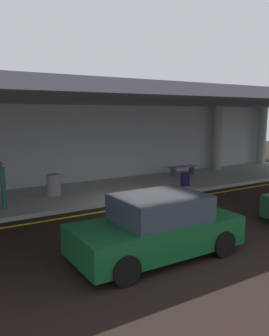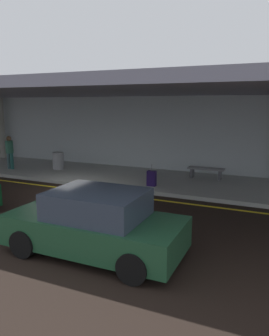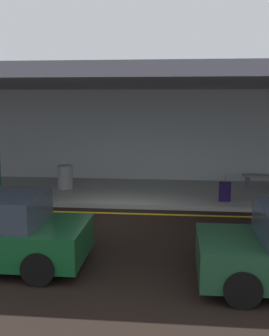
{
  "view_description": "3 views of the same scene",
  "coord_description": "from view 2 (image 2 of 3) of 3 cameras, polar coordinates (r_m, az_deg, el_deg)",
  "views": [
    {
      "loc": [
        -6.92,
        -10.12,
        3.4
      ],
      "look_at": [
        0.68,
        2.15,
        1.13
      ],
      "focal_mm": 37.19,
      "sensor_mm": 36.0,
      "label": 1
    },
    {
      "loc": [
        7.75,
        -10.18,
        3.4
      ],
      "look_at": [
        2.13,
        2.34,
        0.71
      ],
      "focal_mm": 34.77,
      "sensor_mm": 36.0,
      "label": 2
    },
    {
      "loc": [
        1.54,
        -11.48,
        3.4
      ],
      "look_at": [
        0.12,
        2.64,
        1.04
      ],
      "focal_mm": 44.12,
      "sensor_mm": 36.0,
      "label": 3
    }
  ],
  "objects": [
    {
      "name": "ground_plane",
      "position": [
        13.23,
        -12.71,
        -4.06
      ],
      "size": [
        60.0,
        60.0,
        0.0
      ],
      "primitive_type": "plane",
      "color": "black"
    },
    {
      "name": "sidewalk",
      "position": [
        15.73,
        -5.97,
        -1.16
      ],
      "size": [
        26.0,
        4.2,
        0.15
      ],
      "primitive_type": "cube",
      "color": "#9FA39D",
      "rests_on": "ground"
    },
    {
      "name": "lane_stripe_yellow",
      "position": [
        13.6,
        -11.51,
        -3.58
      ],
      "size": [
        26.0,
        0.14,
        0.01
      ],
      "primitive_type": "cube",
      "color": "yellow",
      "rests_on": "ground"
    },
    {
      "name": "support_column_far_left",
      "position": [
        21.73,
        -22.51,
        6.51
      ],
      "size": [
        0.58,
        0.58,
        3.65
      ],
      "primitive_type": "cylinder",
      "color": "#A6A598",
      "rests_on": "sidewalk"
    },
    {
      "name": "ceiling_overhang",
      "position": [
        14.95,
        -7.26,
        13.13
      ],
      "size": [
        28.0,
        13.2,
        0.3
      ],
      "primitive_type": "cube",
      "color": "slate",
      "rests_on": "support_column_far_left"
    },
    {
      "name": "terminal_back_wall",
      "position": [
        17.42,
        -2.37,
        6.16
      ],
      "size": [
        26.0,
        0.3,
        3.8
      ],
      "primitive_type": "cube",
      "color": "#AEB9BD",
      "rests_on": "ground"
    },
    {
      "name": "car_dark_green_no2",
      "position": [
        7.59,
        -6.89,
        -9.71
      ],
      "size": [
        4.1,
        1.92,
        1.5
      ],
      "rotation": [
        0.0,
        0.0,
        3.07
      ],
      "color": "#1D452B",
      "rests_on": "ground"
    },
    {
      "name": "traveler_with_luggage",
      "position": [
        17.67,
        -21.06,
        2.92
      ],
      "size": [
        0.38,
        0.38,
        1.68
      ],
      "rotation": [
        0.0,
        0.0,
        1.12
      ],
      "color": "#37555A",
      "rests_on": "sidewalk"
    },
    {
      "name": "suitcase_upright_secondary",
      "position": [
        13.15,
        3.02,
        -1.83
      ],
      "size": [
        0.36,
        0.22,
        0.9
      ],
      "rotation": [
        0.0,
        0.0,
        0.45
      ],
      "color": "#1D1044",
      "rests_on": "sidewalk"
    },
    {
      "name": "bench_metal",
      "position": [
        14.77,
        12.43,
        -0.47
      ],
      "size": [
        1.6,
        0.5,
        0.48
      ],
      "color": "slate",
      "rests_on": "sidewalk"
    },
    {
      "name": "trash_bin_steel",
      "position": [
        17.05,
        -13.24,
        1.27
      ],
      "size": [
        0.56,
        0.56,
        0.85
      ],
      "primitive_type": "cylinder",
      "color": "gray",
      "rests_on": "sidewalk"
    }
  ]
}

